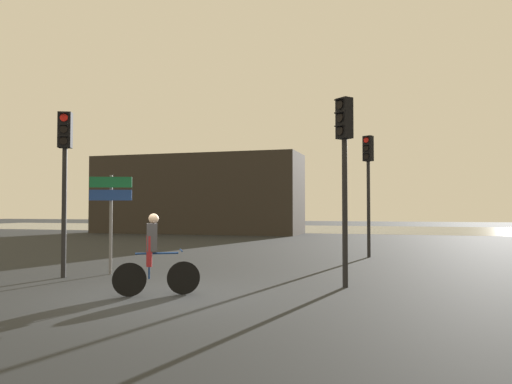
# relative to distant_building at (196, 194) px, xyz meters

# --- Properties ---
(ground_plane) EXTENTS (120.00, 120.00, 0.00)m
(ground_plane) POSITION_rel_distant_building_xyz_m (9.30, -23.28, -2.71)
(ground_plane) COLOR black
(water_strip) EXTENTS (80.00, 16.00, 0.01)m
(water_strip) POSITION_rel_distant_building_xyz_m (9.30, 10.00, -2.71)
(water_strip) COLOR slate
(water_strip) RESTS_ON ground
(distant_building) EXTENTS (14.65, 4.00, 5.42)m
(distant_building) POSITION_rel_distant_building_xyz_m (0.00, 0.00, 0.00)
(distant_building) COLOR #2D2823
(distant_building) RESTS_ON ground
(traffic_light_far_right) EXTENTS (0.39, 0.41, 4.30)m
(traffic_light_far_right) POSITION_rel_distant_building_xyz_m (12.73, -14.13, 0.29)
(traffic_light_far_right) COLOR black
(traffic_light_far_right) RESTS_ON ground
(traffic_light_near_right) EXTENTS (0.41, 0.42, 4.15)m
(traffic_light_near_right) POSITION_rel_distant_building_xyz_m (12.69, -21.17, 0.19)
(traffic_light_near_right) COLOR black
(traffic_light_near_right) RESTS_ON ground
(traffic_light_near_left) EXTENTS (0.39, 0.41, 4.14)m
(traffic_light_near_left) POSITION_rel_distant_building_xyz_m (5.79, -21.62, 0.18)
(traffic_light_near_left) COLOR black
(traffic_light_near_left) RESTS_ON ground
(direction_sign_post) EXTENTS (1.04, 0.41, 2.60)m
(direction_sign_post) POSITION_rel_distant_building_xyz_m (6.56, -20.74, -0.91)
(direction_sign_post) COLOR slate
(direction_sign_post) RESTS_ON ground
(cyclist) EXTENTS (1.50, 0.89, 1.62)m
(cyclist) POSITION_rel_distant_building_xyz_m (9.18, -23.29, -1.89)
(cyclist) COLOR black
(cyclist) RESTS_ON ground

